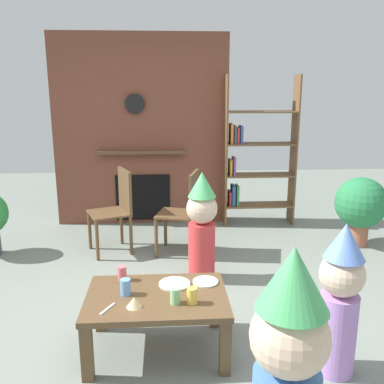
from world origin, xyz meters
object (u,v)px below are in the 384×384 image
Objects in this scene: bookshelf at (254,157)px; coffee_table at (157,304)px; paper_cup_far_left at (126,287)px; child_with_cone_hat at (287,374)px; paper_cup_center at (175,296)px; paper_cup_near_left at (192,296)px; paper_cup_near_right at (122,273)px; child_by_the_chairs at (202,224)px; birthday_cake_slice at (134,302)px; paper_plate_rear at (205,282)px; paper_plate_front at (175,284)px; dining_chair_left at (117,206)px; dining_chair_middle at (185,208)px; child_in_pink at (340,296)px; potted_plant_tall at (361,205)px.

bookshelf is 2.03× the size of coffee_table.
paper_cup_far_left is 1.36m from child_with_cone_hat.
paper_cup_far_left reaches higher than paper_cup_center.
paper_cup_near_right is (-0.47, 0.37, -0.00)m from paper_cup_near_left.
bookshelf is 1.86× the size of child_by_the_chairs.
paper_cup_near_left is at bearing 12.13° from child_by_the_chairs.
birthday_cake_slice is (0.11, -0.39, -0.02)m from paper_cup_near_right.
birthday_cake_slice is 1.19m from child_with_cone_hat.
bookshelf is 1.63× the size of child_with_cone_hat.
paper_cup_near_right reaches higher than paper_plate_rear.
paper_cup_center is at bearing 6.48° from birthday_cake_slice.
paper_cup_near_right is 0.10× the size of child_by_the_chairs.
paper_cup_far_left reaches higher than birthday_cake_slice.
bookshelf reaches higher than paper_cup_far_left.
child_with_cone_hat is at bearing -54.29° from birthday_cake_slice.
paper_cup_near_right is 1.04× the size of birthday_cake_slice.
paper_cup_center is (-1.08, -2.82, -0.42)m from bookshelf.
paper_plate_front is (0.12, 0.14, 0.07)m from coffee_table.
bookshelf is at bearing -36.12° from child_with_cone_hat.
paper_plate_front is at bearing 86.93° from dining_chair_left.
bookshelf is at bearing -117.29° from dining_chair_middle.
dining_chair_left reaches higher than paper_plate_rear.
coffee_table is at bearing -0.00° from child_by_the_chairs.
child_in_pink is at bearing -91.60° from bookshelf.
birthday_cake_slice is at bearing -3.35° from child_by_the_chairs.
bookshelf reaches higher than birthday_cake_slice.
birthday_cake_slice reaches higher than coffee_table.
bookshelf is 3.02m from paper_cup_near_left.
dining_chair_left reaches higher than birthday_cake_slice.
potted_plant_tall reaches higher than paper_cup_center.
coffee_table is 8.80× the size of paper_cup_near_left.
dining_chair_left is (-0.25, 1.83, 0.05)m from paper_cup_far_left.
paper_plate_rear is 0.57m from birthday_cake_slice.
paper_cup_near_left is (0.23, -0.13, 0.12)m from coffee_table.
birthday_cake_slice is at bearing -140.10° from potted_plant_tall.
paper_plate_rear is at bearing 108.03° from dining_chair_middle.
coffee_table is 0.80× the size of child_with_cone_hat.
paper_cup_near_left is at bearing 3.51° from birthday_cake_slice.
paper_plate_front is (-0.10, 0.27, -0.05)m from paper_cup_near_left.
potted_plant_tall reaches higher than paper_cup_far_left.
paper_plate_front is at bearing 20.94° from paper_cup_far_left.
child_with_cone_hat is (0.69, -0.96, 0.17)m from birthday_cake_slice.
paper_cup_near_right is 0.12× the size of dining_chair_left.
paper_plate_rear is at bearing 14.69° from paper_cup_far_left.
paper_plate_rear is (0.59, -0.08, -0.05)m from paper_cup_near_right.
child_by_the_chairs is (0.27, 1.20, 0.08)m from paper_cup_center.
child_in_pink is (1.36, -0.53, 0.06)m from paper_cup_near_right.
paper_plate_front reaches higher than coffee_table.
paper_plate_front is 0.22× the size of child_in_pink.
child_by_the_chairs is 1.15m from dining_chair_left.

